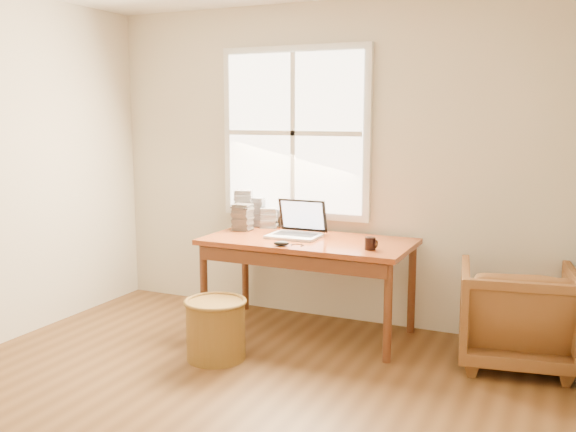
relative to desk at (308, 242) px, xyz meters
The scene contains 11 objects.
room_shell 1.74m from the desk, 90.77° to the right, with size 4.04×4.54×2.64m.
desk is the anchor object (origin of this frame).
armchair 1.60m from the desk, ahead, with size 0.75×0.77×0.70m, color brown.
wicker_stool 1.01m from the desk, 115.93° to the right, with size 0.41×0.41×0.41m, color brown.
laptop 0.22m from the desk, behind, with size 0.44×0.47×0.33m, color #BABCC2, non-canonical shape.
mouse 0.33m from the desk, 103.98° to the right, with size 0.11×0.07×0.04m, color black.
coffee_mug 0.58m from the desk, 16.97° to the right, with size 0.08×0.08×0.09m, color black.
cd_stack_a 0.73m from the desk, 150.41° to the left, with size 0.13×0.11×0.25m, color #AAADB5.
cd_stack_b 0.67m from the desk, 168.71° to the left, with size 0.14×0.13×0.22m, color #242328.
cd_stack_c 0.78m from the desk, 159.40° to the left, with size 0.14×0.13×0.32m, color #AAAAB8.
cd_stack_d 0.61m from the desk, 146.03° to the left, with size 0.13×0.12×0.17m, color #B7BEC3.
Camera 1 is at (1.88, -2.69, 1.71)m, focal length 40.00 mm.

